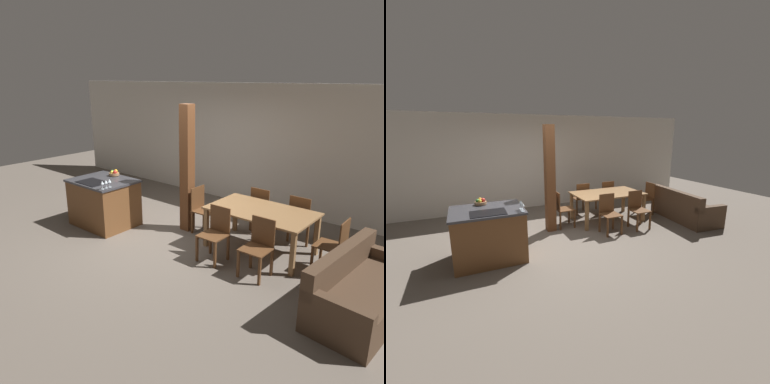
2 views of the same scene
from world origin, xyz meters
The scene contains 16 objects.
ground_plane centered at (0.00, 0.00, 0.00)m, with size 16.00×16.00×0.00m, color #665B51.
wall_back centered at (0.00, 2.74, 1.35)m, with size 11.20×0.08×2.70m.
kitchen_island centered at (-1.30, -0.21, 0.46)m, with size 1.21×0.96×0.93m.
fruit_bowl centered at (-1.38, 0.13, 0.97)m, with size 0.21×0.21×0.11m.
wine_glass_near centered at (-0.77, -0.62, 1.04)m, with size 0.06×0.06×0.15m.
wine_glass_middle centered at (-0.77, -0.54, 1.04)m, with size 0.06×0.06×0.15m.
wine_glass_far centered at (-0.77, -0.46, 1.04)m, with size 0.06×0.06×0.15m.
dining_table centered at (1.65, 0.73, 0.63)m, with size 1.72×1.03×0.72m.
dining_chair_near_left centered at (1.27, -0.02, 0.46)m, with size 0.40×0.40×0.87m.
dining_chair_near_right centered at (2.04, -0.02, 0.46)m, with size 0.40×0.40×0.87m.
dining_chair_far_left centered at (1.27, 1.47, 0.46)m, with size 0.40×0.40×0.87m.
dining_chair_far_right centered at (2.04, 1.47, 0.46)m, with size 0.40×0.40×0.87m.
dining_chair_head_end centered at (0.42, 0.73, 0.46)m, with size 0.40×0.40×0.87m.
dining_chair_foot_end centered at (2.89, 0.73, 0.46)m, with size 0.40×0.40×0.87m.
couch centered at (3.50, -0.02, 0.27)m, with size 0.97×1.85×0.78m.
timber_post centered at (0.12, 0.64, 1.18)m, with size 0.20×0.20×2.37m.
Camera 2 is at (-1.61, -4.70, 2.20)m, focal length 24.00 mm.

